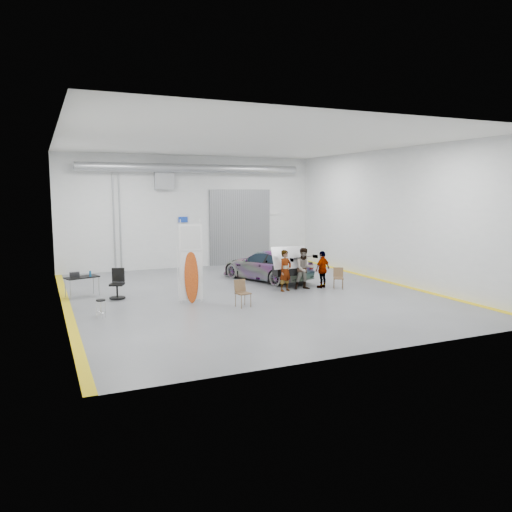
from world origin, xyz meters
name	(u,v)px	position (x,y,z in m)	size (l,w,h in m)	color
ground	(249,294)	(0.00, 0.00, 0.00)	(16.00, 16.00, 0.00)	slate
room_shell	(234,192)	(0.24, 2.22, 4.08)	(14.02, 16.18, 6.01)	silver
sedan_car	(267,265)	(2.03, 2.68, 0.69)	(1.94, 4.76, 1.38)	silver
person_a	(285,271)	(1.63, 0.00, 0.86)	(0.62, 0.41, 1.72)	#977152
person_b	(304,269)	(2.52, 0.00, 0.88)	(0.86, 0.66, 1.76)	teal
person_c	(323,269)	(3.40, 0.00, 0.80)	(0.92, 0.38, 1.59)	brown
surfboard_display	(192,269)	(-2.52, -0.54, 1.26)	(0.88, 0.30, 3.10)	white
folding_chair_near	(243,299)	(-1.06, -1.94, 0.30)	(0.53, 0.56, 0.97)	brown
folding_chair_far	(338,282)	(3.90, -0.46, 0.28)	(0.57, 0.61, 0.88)	brown
shop_stool	(101,309)	(-5.91, -1.59, 0.31)	(0.32, 0.32, 0.62)	black
work_table	(80,277)	(-6.24, 2.24, 0.78)	(1.38, 0.98, 1.02)	#92959A
office_chair	(117,286)	(-4.99, 1.31, 0.50)	(0.66, 0.69, 1.15)	black
trunk_lid	(288,256)	(2.03, 0.55, 1.40)	(1.61, 0.98, 0.04)	silver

